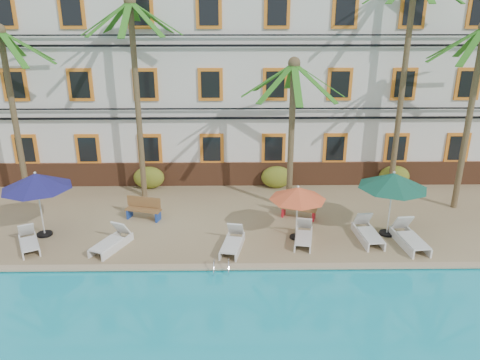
{
  "coord_description": "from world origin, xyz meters",
  "views": [
    {
      "loc": [
        -0.42,
        -14.85,
        8.68
      ],
      "look_at": [
        -0.19,
        3.0,
        2.0
      ],
      "focal_mm": 35.0,
      "sensor_mm": 36.0,
      "label": 1
    }
  ],
  "objects_px": {
    "palm_a": "(10,92)",
    "palm_d": "(406,57)",
    "lounger_e": "(368,232)",
    "lounger_c": "(233,242)",
    "bench_right": "(299,207)",
    "umbrella_red": "(298,194)",
    "palm_b": "(135,75)",
    "lounger_a": "(29,242)",
    "lounger_b": "(112,241)",
    "bench_left": "(144,208)",
    "pool_ladder": "(221,269)",
    "umbrella_blue": "(36,181)",
    "lounger_d": "(304,235)",
    "lounger_f": "(409,237)",
    "umbrella_green": "(393,181)",
    "palm_c": "(292,113)",
    "palm_e": "(473,93)"
  },
  "relations": [
    {
      "from": "lounger_d",
      "to": "lounger_f",
      "type": "height_order",
      "value": "lounger_f"
    },
    {
      "from": "lounger_e",
      "to": "pool_ladder",
      "type": "relative_size",
      "value": 2.66
    },
    {
      "from": "palm_b",
      "to": "bench_left",
      "type": "relative_size",
      "value": 5.64
    },
    {
      "from": "palm_c",
      "to": "bench_right",
      "type": "relative_size",
      "value": 4.15
    },
    {
      "from": "umbrella_blue",
      "to": "lounger_a",
      "type": "distance_m",
      "value": 2.25
    },
    {
      "from": "palm_a",
      "to": "palm_b",
      "type": "bearing_deg",
      "value": 5.1
    },
    {
      "from": "lounger_a",
      "to": "lounger_e",
      "type": "relative_size",
      "value": 0.91
    },
    {
      "from": "palm_b",
      "to": "lounger_b",
      "type": "distance_m",
      "value": 7.37
    },
    {
      "from": "palm_d",
      "to": "lounger_e",
      "type": "bearing_deg",
      "value": -116.44
    },
    {
      "from": "palm_c",
      "to": "lounger_e",
      "type": "height_order",
      "value": "palm_c"
    },
    {
      "from": "palm_e",
      "to": "umbrella_green",
      "type": "xyz_separation_m",
      "value": [
        -3.8,
        -2.6,
        -2.83
      ]
    },
    {
      "from": "palm_a",
      "to": "bench_left",
      "type": "xyz_separation_m",
      "value": [
        5.71,
        -2.01,
        -4.51
      ]
    },
    {
      "from": "palm_a",
      "to": "lounger_e",
      "type": "xyz_separation_m",
      "value": [
        14.59,
        -4.02,
        -4.68
      ]
    },
    {
      "from": "pool_ladder",
      "to": "lounger_e",
      "type": "bearing_deg",
      "value": 20.82
    },
    {
      "from": "palm_a",
      "to": "lounger_f",
      "type": "bearing_deg",
      "value": -15.65
    },
    {
      "from": "palm_a",
      "to": "palm_d",
      "type": "xyz_separation_m",
      "value": [
        17.0,
        0.83,
        1.33
      ]
    },
    {
      "from": "palm_a",
      "to": "lounger_d",
      "type": "relative_size",
      "value": 4.28
    },
    {
      "from": "umbrella_green",
      "to": "lounger_d",
      "type": "bearing_deg",
      "value": -170.29
    },
    {
      "from": "lounger_a",
      "to": "lounger_b",
      "type": "relative_size",
      "value": 0.92
    },
    {
      "from": "lounger_e",
      "to": "bench_right",
      "type": "distance_m",
      "value": 3.13
    },
    {
      "from": "umbrella_green",
      "to": "pool_ladder",
      "type": "bearing_deg",
      "value": -158.66
    },
    {
      "from": "lounger_f",
      "to": "bench_left",
      "type": "xyz_separation_m",
      "value": [
        -10.31,
        2.47,
        0.16
      ]
    },
    {
      "from": "palm_b",
      "to": "lounger_c",
      "type": "xyz_separation_m",
      "value": [
        4.16,
        -5.19,
        -5.35
      ]
    },
    {
      "from": "pool_ladder",
      "to": "lounger_c",
      "type": "bearing_deg",
      "value": 75.01
    },
    {
      "from": "lounger_f",
      "to": "bench_left",
      "type": "distance_m",
      "value": 10.61
    },
    {
      "from": "umbrella_red",
      "to": "bench_right",
      "type": "bearing_deg",
      "value": 79.1
    },
    {
      "from": "palm_d",
      "to": "lounger_c",
      "type": "xyz_separation_m",
      "value": [
        -7.58,
        -5.55,
        -6.03
      ]
    },
    {
      "from": "lounger_d",
      "to": "palm_b",
      "type": "bearing_deg",
      "value": 145.76
    },
    {
      "from": "lounger_b",
      "to": "bench_left",
      "type": "distance_m",
      "value": 2.7
    },
    {
      "from": "palm_c",
      "to": "umbrella_red",
      "type": "bearing_deg",
      "value": -90.77
    },
    {
      "from": "lounger_a",
      "to": "lounger_d",
      "type": "distance_m",
      "value": 10.23
    },
    {
      "from": "lounger_b",
      "to": "pool_ladder",
      "type": "distance_m",
      "value": 4.37
    },
    {
      "from": "palm_c",
      "to": "lounger_c",
      "type": "relative_size",
      "value": 3.47
    },
    {
      "from": "umbrella_green",
      "to": "palm_d",
      "type": "bearing_deg",
      "value": 71.07
    },
    {
      "from": "lounger_b",
      "to": "lounger_f",
      "type": "relative_size",
      "value": 0.92
    },
    {
      "from": "lounger_f",
      "to": "pool_ladder",
      "type": "height_order",
      "value": "lounger_f"
    },
    {
      "from": "palm_b",
      "to": "palm_c",
      "type": "relative_size",
      "value": 1.36
    },
    {
      "from": "palm_b",
      "to": "lounger_a",
      "type": "distance_m",
      "value": 8.07
    },
    {
      "from": "umbrella_red",
      "to": "bench_left",
      "type": "height_order",
      "value": "umbrella_red"
    },
    {
      "from": "lounger_c",
      "to": "bench_right",
      "type": "bearing_deg",
      "value": 44.37
    },
    {
      "from": "lounger_a",
      "to": "lounger_f",
      "type": "distance_m",
      "value": 14.13
    },
    {
      "from": "palm_d",
      "to": "lounger_e",
      "type": "height_order",
      "value": "palm_d"
    },
    {
      "from": "lounger_a",
      "to": "pool_ladder",
      "type": "distance_m",
      "value": 7.33
    },
    {
      "from": "palm_d",
      "to": "umbrella_red",
      "type": "height_order",
      "value": "palm_d"
    },
    {
      "from": "palm_d",
      "to": "palm_e",
      "type": "relative_size",
      "value": 1.28
    },
    {
      "from": "umbrella_red",
      "to": "lounger_c",
      "type": "height_order",
      "value": "umbrella_red"
    },
    {
      "from": "umbrella_blue",
      "to": "lounger_a",
      "type": "bearing_deg",
      "value": -99.44
    },
    {
      "from": "lounger_d",
      "to": "lounger_e",
      "type": "distance_m",
      "value": 2.48
    },
    {
      "from": "lounger_d",
      "to": "pool_ladder",
      "type": "distance_m",
      "value": 3.64
    },
    {
      "from": "lounger_f",
      "to": "palm_c",
      "type": "bearing_deg",
      "value": 139.44
    }
  ]
}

